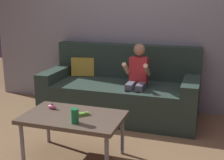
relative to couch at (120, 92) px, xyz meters
The scene contains 7 objects.
wall_back 1.04m from the couch, 69.79° to the left, with size 4.27×0.05×2.50m, color #999EA8.
couch is the anchor object (origin of this frame).
person_seated_on_couch 0.38m from the couch, 35.49° to the right, with size 0.29×0.35×0.91m.
coffee_table 1.18m from the couch, 93.97° to the right, with size 0.87×0.54×0.41m.
game_remote_lime_near_edge 1.17m from the couch, 90.57° to the right, with size 0.13×0.12×0.03m.
nunchuk_pink 1.15m from the couch, 107.04° to the right, with size 0.09×0.05×0.05m.
soda_can 1.34m from the couch, 89.70° to the right, with size 0.07×0.07×0.12m, color #1E7F47.
Camera 1 is at (0.85, -1.99, 1.37)m, focal length 47.97 mm.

